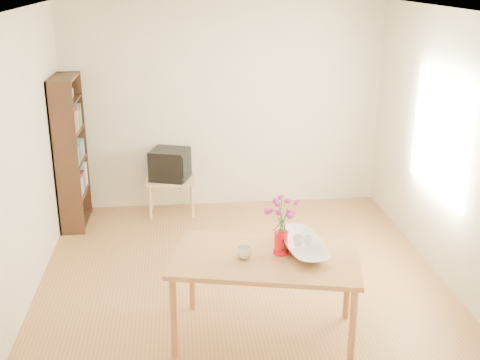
{
  "coord_description": "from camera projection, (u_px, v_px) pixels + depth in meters",
  "views": [
    {
      "loc": [
        -0.57,
        -5.18,
        2.93
      ],
      "look_at": [
        0.0,
        0.3,
        1.0
      ],
      "focal_mm": 45.0,
      "sensor_mm": 36.0,
      "label": 1
    }
  ],
  "objects": [
    {
      "name": "tv_stand",
      "position": [
        171.0,
        184.0,
        7.54
      ],
      "size": [
        0.6,
        0.45,
        0.46
      ],
      "color": "tan",
      "rests_on": "ground"
    },
    {
      "name": "television",
      "position": [
        170.0,
        164.0,
        7.46
      ],
      "size": [
        0.54,
        0.52,
        0.38
      ],
      "rotation": [
        0.0,
        0.0,
        -0.32
      ],
      "color": "black",
      "rests_on": "tv_stand"
    },
    {
      "name": "pitcher",
      "position": [
        281.0,
        243.0,
        4.86
      ],
      "size": [
        0.13,
        0.21,
        0.2
      ],
      "rotation": [
        0.0,
        0.0,
        0.1
      ],
      "color": "red",
      "rests_on": "table"
    },
    {
      "name": "flowers",
      "position": [
        282.0,
        215.0,
        4.78
      ],
      "size": [
        0.22,
        0.22,
        0.31
      ],
      "primitive_type": null,
      "color": "#CB2F9D",
      "rests_on": "pitcher"
    },
    {
      "name": "teacup_a",
      "position": [
        298.0,
        230.0,
        4.89
      ],
      "size": [
        0.1,
        0.1,
        0.07
      ],
      "primitive_type": "imported",
      "rotation": [
        0.0,
        0.0,
        0.3
      ],
      "color": "white",
      "rests_on": "bowl"
    },
    {
      "name": "bookshelf",
      "position": [
        71.0,
        158.0,
        7.07
      ],
      "size": [
        0.28,
        0.7,
        1.8
      ],
      "color": "black",
      "rests_on": "ground"
    },
    {
      "name": "mug",
      "position": [
        244.0,
        253.0,
        4.8
      ],
      "size": [
        0.14,
        0.14,
        0.09
      ],
      "primitive_type": "imported",
      "rotation": [
        0.0,
        0.0,
        2.9
      ],
      "color": "white",
      "rests_on": "table"
    },
    {
      "name": "teacup_b",
      "position": [
        308.0,
        229.0,
        4.92
      ],
      "size": [
        0.07,
        0.07,
        0.06
      ],
      "primitive_type": "imported",
      "rotation": [
        0.0,
        0.0,
        1.52
      ],
      "color": "white",
      "rests_on": "bowl"
    },
    {
      "name": "bowl",
      "position": [
        303.0,
        225.0,
        4.88
      ],
      "size": [
        0.52,
        0.52,
        0.45
      ],
      "primitive_type": "imported",
      "rotation": [
        0.0,
        0.0,
        0.1
      ],
      "color": "white",
      "rests_on": "table"
    },
    {
      "name": "room",
      "position": [
        247.0,
        159.0,
        5.46
      ],
      "size": [
        4.5,
        4.5,
        4.5
      ],
      "color": "olive",
      "rests_on": "ground"
    },
    {
      "name": "table",
      "position": [
        266.0,
        265.0,
        4.87
      ],
      "size": [
        1.65,
        1.17,
        0.75
      ],
      "rotation": [
        0.0,
        0.0,
        -0.22
      ],
      "color": "#A66C38",
      "rests_on": "ground"
    }
  ]
}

